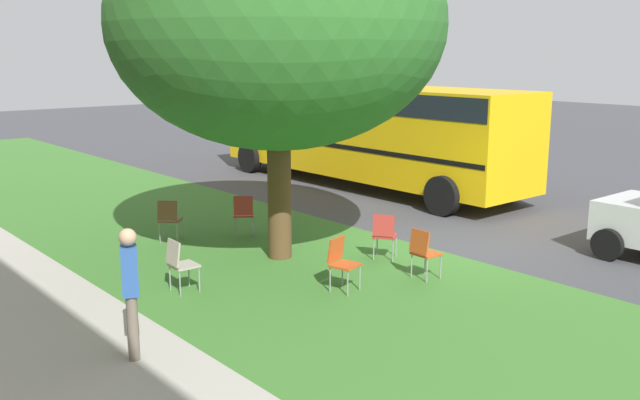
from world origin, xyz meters
name	(u,v)px	position (x,y,z in m)	size (l,w,h in m)	color
ground	(439,247)	(0.00, 0.00, 0.00)	(80.00, 80.00, 0.00)	#424247
grass_verge	(316,280)	(0.00, 3.20, 0.00)	(48.00, 6.00, 0.01)	#3D752D
sidewalk_strip	(59,349)	(0.00, 7.60, 0.00)	(48.00, 2.80, 0.01)	#ADA89E
street_tree	(277,25)	(1.50, 2.84, 4.27)	(5.99, 5.99, 6.49)	brown
chair_0	(169,217)	(3.84, 3.90, 0.52)	(0.59, 0.59, 0.88)	brown
chair_1	(384,233)	(0.12, 1.45, 0.52)	(0.58, 0.58, 0.88)	#B7332D
chair_2	(341,260)	(-0.65, 3.22, 0.52)	(0.51, 0.51, 0.88)	#C64C1E
chair_3	(244,212)	(3.25, 2.48, 0.52)	(0.58, 0.58, 0.88)	#B7332D
chair_4	(180,261)	(0.95, 5.27, 0.52)	(0.44, 0.44, 0.88)	#ADA393
chair_5	(424,250)	(-1.13, 1.77, 0.52)	(0.43, 0.44, 0.88)	#C64C1E
school_bus	(365,125)	(5.77, -3.44, 1.76)	(10.40, 2.80, 2.88)	yellow
pedestrian_0	(131,288)	(-0.85, 6.94, 0.93)	(0.41, 0.33, 1.69)	#726659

